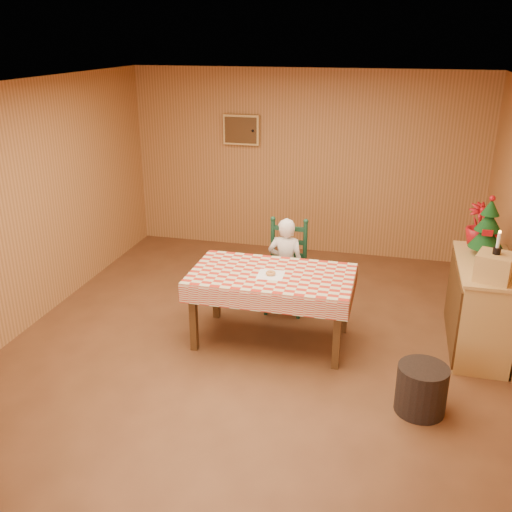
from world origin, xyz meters
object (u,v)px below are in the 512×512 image
(crate, at_px, (494,267))
(shelf_unit, at_px, (479,306))
(ladder_chair, at_px, (286,268))
(seated_child, at_px, (286,265))
(storage_bin, at_px, (421,389))
(dining_table, at_px, (272,281))
(christmas_tree, at_px, (488,228))

(crate, bearing_deg, shelf_unit, 91.23)
(ladder_chair, xyz_separation_m, crate, (2.07, -0.81, 0.55))
(seated_child, height_order, shelf_unit, seated_child)
(seated_child, height_order, crate, crate)
(seated_child, height_order, storage_bin, seated_child)
(ladder_chair, height_order, seated_child, seated_child)
(shelf_unit, height_order, crate, crate)
(shelf_unit, bearing_deg, dining_table, -169.53)
(shelf_unit, height_order, storage_bin, shelf_unit)
(ladder_chair, distance_m, shelf_unit, 2.10)
(ladder_chair, bearing_deg, christmas_tree, -4.34)
(storage_bin, bearing_deg, shelf_unit, 65.88)
(shelf_unit, bearing_deg, ladder_chair, 168.83)
(christmas_tree, relative_size, storage_bin, 1.45)
(seated_child, height_order, christmas_tree, christmas_tree)
(ladder_chair, relative_size, christmas_tree, 1.74)
(christmas_tree, bearing_deg, storage_bin, -110.75)
(crate, distance_m, storage_bin, 1.32)
(crate, relative_size, storage_bin, 0.70)
(seated_child, bearing_deg, christmas_tree, 177.23)
(dining_table, xyz_separation_m, crate, (2.07, -0.02, 0.37))
(ladder_chair, xyz_separation_m, seated_child, (-0.00, -0.06, 0.06))
(shelf_unit, distance_m, storage_bin, 1.39)
(seated_child, bearing_deg, storage_bin, 133.23)
(shelf_unit, relative_size, christmas_tree, 2.00)
(shelf_unit, xyz_separation_m, christmas_tree, (0.01, 0.25, 0.74))
(dining_table, height_order, ladder_chair, ladder_chair)
(seated_child, relative_size, christmas_tree, 1.81)
(crate, height_order, christmas_tree, christmas_tree)
(seated_child, distance_m, storage_bin, 2.22)
(storage_bin, bearing_deg, christmas_tree, 69.25)
(dining_table, bearing_deg, storage_bin, -30.00)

